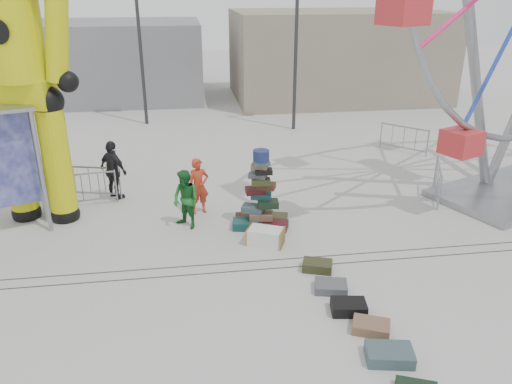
{
  "coord_description": "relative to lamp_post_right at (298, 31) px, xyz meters",
  "views": [
    {
      "loc": [
        -2.1,
        -9.69,
        6.36
      ],
      "look_at": [
        -0.37,
        2.25,
        1.35
      ],
      "focal_mm": 35.0,
      "sensor_mm": 36.0,
      "label": 1
    }
  ],
  "objects": [
    {
      "name": "ground",
      "position": [
        -3.09,
        -13.0,
        -4.48
      ],
      "size": [
        90.0,
        90.0,
        0.0
      ],
      "primitive_type": "plane",
      "color": "#9E9E99",
      "rests_on": "ground"
    },
    {
      "name": "track_line_near",
      "position": [
        -3.09,
        -12.4,
        -4.48
      ],
      "size": [
        40.0,
        0.04,
        0.01
      ],
      "primitive_type": "cube",
      "color": "#47443F",
      "rests_on": "ground"
    },
    {
      "name": "track_line_far",
      "position": [
        -3.09,
        -12.0,
        -4.48
      ],
      "size": [
        40.0,
        0.04,
        0.01
      ],
      "primitive_type": "cube",
      "color": "#47443F",
      "rests_on": "ground"
    },
    {
      "name": "building_right",
      "position": [
        3.91,
        7.0,
        -1.98
      ],
      "size": [
        12.0,
        8.0,
        5.0
      ],
      "primitive_type": "cube",
      "color": "gray",
      "rests_on": "ground"
    },
    {
      "name": "building_left",
      "position": [
        -9.09,
        9.0,
        -2.28
      ],
      "size": [
        10.0,
        8.0,
        4.4
      ],
      "primitive_type": "cube",
      "color": "gray",
      "rests_on": "ground"
    },
    {
      "name": "lamp_post_right",
      "position": [
        0.0,
        0.0,
        0.0
      ],
      "size": [
        1.41,
        0.25,
        8.0
      ],
      "color": "#2D2D30",
      "rests_on": "ground"
    },
    {
      "name": "lamp_post_left",
      "position": [
        -7.0,
        2.0,
        0.0
      ],
      "size": [
        1.41,
        0.25,
        8.0
      ],
      "color": "#2D2D30",
      "rests_on": "ground"
    },
    {
      "name": "suitcase_tower",
      "position": [
        -3.23,
        -10.04,
        -3.85
      ],
      "size": [
        1.7,
        1.42,
        2.27
      ],
      "rotation": [
        0.0,
        0.0,
        -0.21
      ],
      "color": "#174545",
      "rests_on": "ground"
    },
    {
      "name": "crash_test_dummy",
      "position": [
        -9.4,
        -8.64,
        -0.23
      ],
      "size": [
        3.22,
        1.41,
        8.07
      ],
      "rotation": [
        0.0,
        0.0,
        -0.24
      ],
      "color": "black",
      "rests_on": "ground"
    },
    {
      "name": "steamer_trunk",
      "position": [
        -3.27,
        -11.14,
        -4.26
      ],
      "size": [
        1.09,
        0.89,
        0.44
      ],
      "primitive_type": "cube",
      "rotation": [
        0.0,
        0.0,
        -0.43
      ],
      "color": "silver",
      "rests_on": "ground"
    },
    {
      "name": "row_case_0",
      "position": [
        -2.24,
        -12.61,
        -4.37
      ],
      "size": [
        0.81,
        0.66,
        0.23
      ],
      "primitive_type": "cube",
      "rotation": [
        0.0,
        0.0,
        -0.33
      ],
      "color": "#35371B",
      "rests_on": "ground"
    },
    {
      "name": "row_case_1",
      "position": [
        -2.16,
        -13.5,
        -4.38
      ],
      "size": [
        0.82,
        0.69,
        0.2
      ],
      "primitive_type": "cube",
      "rotation": [
        0.0,
        0.0,
        -0.24
      ],
      "color": "#505357",
      "rests_on": "ground"
    },
    {
      "name": "row_case_2",
      "position": [
        -2.02,
        -14.34,
        -4.36
      ],
      "size": [
        0.79,
        0.6,
        0.25
      ],
      "primitive_type": "cube",
      "rotation": [
        0.0,
        0.0,
        -0.15
      ],
      "color": "black",
      "rests_on": "ground"
    },
    {
      "name": "row_case_3",
      "position": [
        -1.77,
        -15.01,
        -4.38
      ],
      "size": [
        0.86,
        0.74,
        0.21
      ],
      "primitive_type": "cube",
      "rotation": [
        0.0,
        0.0,
        -0.41
      ],
      "color": "brown",
      "rests_on": "ground"
    },
    {
      "name": "row_case_4",
      "position": [
        -1.74,
        -15.85,
        -4.36
      ],
      "size": [
        0.94,
        0.73,
        0.24
      ],
      "primitive_type": "cube",
      "rotation": [
        0.0,
        0.0,
        -0.2
      ],
      "color": "#40555C",
      "rests_on": "ground"
    },
    {
      "name": "barricade_dummy_b",
      "position": [
        -8.45,
        -7.89,
        -3.93
      ],
      "size": [
        1.99,
        0.39,
        1.1
      ],
      "primitive_type": null,
      "rotation": [
        0.0,
        0.0,
        0.15
      ],
      "color": "gray",
      "rests_on": "ground"
    },
    {
      "name": "barricade_dummy_c",
      "position": [
        -8.33,
        -7.26,
        -3.93
      ],
      "size": [
        1.96,
        0.62,
        1.1
      ],
      "primitive_type": null,
      "rotation": [
        0.0,
        0.0,
        -0.26
      ],
      "color": "gray",
      "rests_on": "ground"
    },
    {
      "name": "barricade_wheel_front",
      "position": [
        2.67,
        -8.84,
        -3.93
      ],
      "size": [
        0.89,
        1.88,
        1.1
      ],
      "primitive_type": null,
      "rotation": [
        0.0,
        0.0,
        1.16
      ],
      "color": "gray",
      "rests_on": "ground"
    },
    {
      "name": "barricade_wheel_back",
      "position": [
        3.6,
        -4.11,
        -3.93
      ],
      "size": [
        1.45,
        1.52,
        1.1
      ],
      "primitive_type": null,
      "rotation": [
        0.0,
        0.0,
        -0.81
      ],
      "color": "gray",
      "rests_on": "ground"
    },
    {
      "name": "pedestrian_red",
      "position": [
        -4.91,
        -8.87,
        -3.63
      ],
      "size": [
        0.7,
        0.54,
        1.7
      ],
      "primitive_type": "imported",
      "rotation": [
        0.0,
        0.0,
        0.23
      ],
      "color": "#B23219",
      "rests_on": "ground"
    },
    {
      "name": "pedestrian_green",
      "position": [
        -5.31,
        -9.82,
        -3.64
      ],
      "size": [
        1.03,
        1.04,
        1.69
      ],
      "primitive_type": "imported",
      "rotation": [
        0.0,
        0.0,
        -0.81
      ],
      "color": "#186224",
      "rests_on": "ground"
    },
    {
      "name": "pedestrian_black",
      "position": [
        -7.53,
        -7.43,
        -3.52
      ],
      "size": [
        1.15,
        1.1,
        1.92
      ],
      "primitive_type": "imported",
      "rotation": [
        0.0,
        0.0,
        2.41
      ],
      "color": "black",
      "rests_on": "ground"
    }
  ]
}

